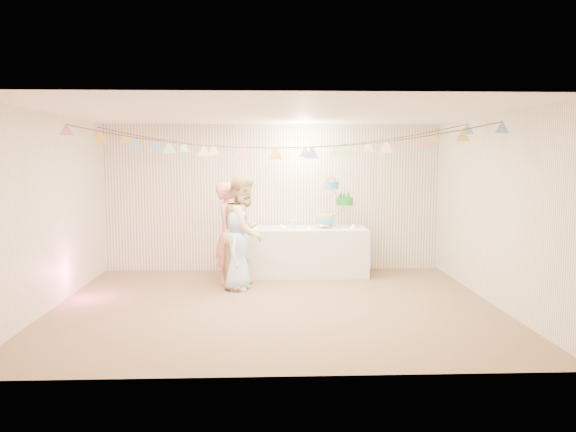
{
  "coord_description": "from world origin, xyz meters",
  "views": [
    {
      "loc": [
        -0.13,
        -7.51,
        2.02
      ],
      "look_at": [
        0.2,
        0.8,
        1.15
      ],
      "focal_mm": 35.0,
      "sensor_mm": 36.0,
      "label": 1
    }
  ],
  "objects_px": {
    "table": "(302,251)",
    "person_adult_a": "(228,233)",
    "cake_stand": "(334,208)",
    "person_child": "(238,250)",
    "person_adult_b": "(244,231)"
  },
  "relations": [
    {
      "from": "cake_stand",
      "to": "person_adult_b",
      "type": "height_order",
      "value": "person_adult_b"
    },
    {
      "from": "person_adult_a",
      "to": "person_child",
      "type": "height_order",
      "value": "person_adult_a"
    },
    {
      "from": "cake_stand",
      "to": "person_child",
      "type": "distance_m",
      "value": 2.02
    },
    {
      "from": "person_child",
      "to": "cake_stand",
      "type": "bearing_deg",
      "value": -40.61
    },
    {
      "from": "table",
      "to": "cake_stand",
      "type": "distance_m",
      "value": 0.93
    },
    {
      "from": "person_adult_a",
      "to": "person_child",
      "type": "bearing_deg",
      "value": -147.09
    },
    {
      "from": "table",
      "to": "person_adult_a",
      "type": "height_order",
      "value": "person_adult_a"
    },
    {
      "from": "cake_stand",
      "to": "person_adult_b",
      "type": "relative_size",
      "value": 0.46
    },
    {
      "from": "table",
      "to": "person_adult_b",
      "type": "height_order",
      "value": "person_adult_b"
    },
    {
      "from": "table",
      "to": "person_adult_b",
      "type": "distance_m",
      "value": 1.38
    },
    {
      "from": "cake_stand",
      "to": "person_adult_a",
      "type": "distance_m",
      "value": 1.92
    },
    {
      "from": "cake_stand",
      "to": "person_adult_a",
      "type": "height_order",
      "value": "person_adult_a"
    },
    {
      "from": "person_adult_b",
      "to": "person_adult_a",
      "type": "bearing_deg",
      "value": 63.7
    },
    {
      "from": "person_adult_a",
      "to": "person_child",
      "type": "relative_size",
      "value": 1.34
    },
    {
      "from": "table",
      "to": "person_adult_a",
      "type": "relative_size",
      "value": 1.34
    }
  ]
}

